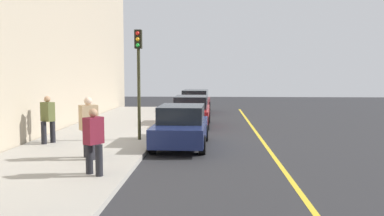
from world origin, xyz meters
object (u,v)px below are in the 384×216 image
traffic_light_pole (139,66)px  pedestrian_olive_coat (48,118)px  parked_car_maroon (195,101)px  parked_car_red (191,111)px  parked_car_navy (181,126)px  pedestrian_burgundy_coat (94,140)px  pedestrian_tan_coat (89,126)px

traffic_light_pole → pedestrian_olive_coat: bearing=-73.3°
parked_car_maroon → parked_car_red: size_ratio=1.17×
parked_car_red → parked_car_navy: (5.60, -0.08, 0.00)m
parked_car_red → traffic_light_pole: 5.76m
parked_car_maroon → pedestrian_olive_coat: size_ratio=2.79×
parked_car_maroon → traffic_light_pole: 11.98m
parked_car_maroon → parked_car_red: same height
pedestrian_olive_coat → pedestrian_burgundy_coat: (4.36, 2.97, -0.02)m
parked_car_red → pedestrian_burgundy_coat: bearing=-10.6°
pedestrian_olive_coat → pedestrian_tan_coat: 3.34m
parked_car_navy → traffic_light_pole: bearing=-109.3°
traffic_light_pole → parked_car_red: bearing=160.9°
parked_car_maroon → pedestrian_olive_coat: pedestrian_olive_coat is taller
parked_car_navy → pedestrian_burgundy_coat: size_ratio=2.47×
pedestrian_tan_coat → traffic_light_pole: traffic_light_pole is taller
pedestrian_tan_coat → pedestrian_burgundy_coat: size_ratio=1.10×
pedestrian_tan_coat → parked_car_navy: bearing=137.7°
parked_car_red → pedestrian_olive_coat: size_ratio=2.39×
pedestrian_tan_coat → traffic_light_pole: 3.98m
pedestrian_tan_coat → traffic_light_pole: bearing=165.0°
parked_car_navy → pedestrian_burgundy_coat: pedestrian_burgundy_coat is taller
parked_car_maroon → pedestrian_olive_coat: (12.60, -4.86, 0.31)m
parked_car_red → traffic_light_pole: (5.02, -1.74, 2.23)m
parked_car_red → traffic_light_pole: bearing=-19.1°
pedestrian_tan_coat → parked_car_maroon: bearing=170.2°
parked_car_maroon → parked_car_navy: 12.23m
parked_car_red → parked_car_navy: size_ratio=0.99×
pedestrian_olive_coat → traffic_light_pole: 3.82m
parked_car_maroon → pedestrian_tan_coat: (15.05, -2.60, 0.38)m
parked_car_maroon → pedestrian_burgundy_coat: bearing=-6.4°
pedestrian_tan_coat → pedestrian_olive_coat: bearing=-137.4°
parked_car_maroon → pedestrian_burgundy_coat: 17.07m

